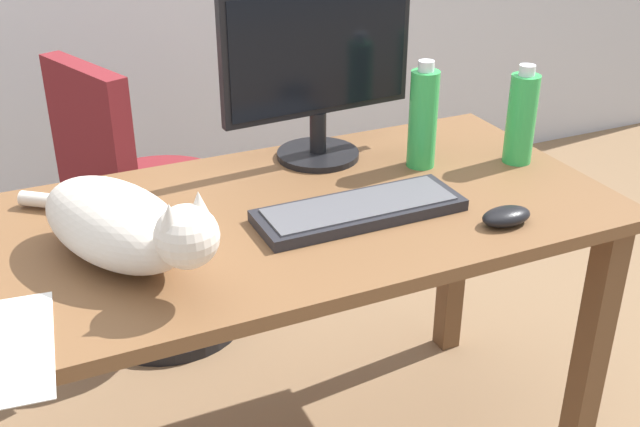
{
  "coord_description": "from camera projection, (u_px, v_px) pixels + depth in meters",
  "views": [
    {
      "loc": [
        -0.52,
        -1.37,
        1.48
      ],
      "look_at": [
        0.04,
        -0.15,
        0.79
      ],
      "focal_mm": 43.95,
      "sensor_mm": 36.0,
      "label": 1
    }
  ],
  "objects": [
    {
      "name": "keyboard",
      "position": [
        359.0,
        210.0,
        1.63
      ],
      "size": [
        0.44,
        0.15,
        0.03
      ],
      "color": "#232328",
      "rests_on": "desk"
    },
    {
      "name": "cat",
      "position": [
        121.0,
        224.0,
        1.42
      ],
      "size": [
        0.31,
        0.57,
        0.2
      ],
      "color": "silver",
      "rests_on": "desk"
    },
    {
      "name": "office_chair",
      "position": [
        145.0,
        223.0,
        2.36
      ],
      "size": [
        0.51,
        0.48,
        0.9
      ],
      "color": "black",
      "rests_on": "ground_plane"
    },
    {
      "name": "desk",
      "position": [
        274.0,
        257.0,
        1.69
      ],
      "size": [
        1.47,
        0.7,
        0.73
      ],
      "color": "brown",
      "rests_on": "ground_plane"
    },
    {
      "name": "computer_mouse",
      "position": [
        506.0,
        216.0,
        1.59
      ],
      "size": [
        0.11,
        0.06,
        0.04
      ],
      "primitive_type": "ellipsoid",
      "color": "black",
      "rests_on": "desk"
    },
    {
      "name": "monitor",
      "position": [
        318.0,
        67.0,
        1.81
      ],
      "size": [
        0.48,
        0.2,
        0.41
      ],
      "color": "black",
      "rests_on": "desk"
    },
    {
      "name": "water_bottle",
      "position": [
        423.0,
        118.0,
        1.81
      ],
      "size": [
        0.07,
        0.07,
        0.25
      ],
      "color": "green",
      "rests_on": "desk"
    },
    {
      "name": "spray_bottle",
      "position": [
        521.0,
        118.0,
        1.84
      ],
      "size": [
        0.07,
        0.07,
        0.24
      ],
      "color": "green",
      "rests_on": "desk"
    }
  ]
}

